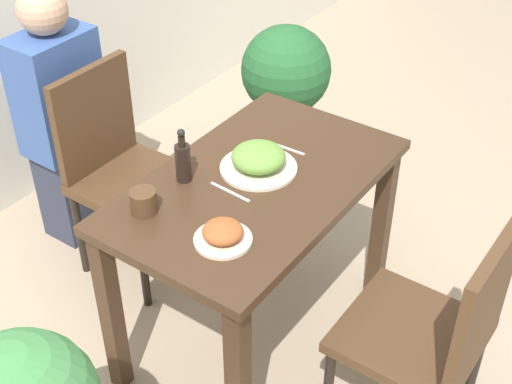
% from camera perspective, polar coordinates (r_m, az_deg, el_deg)
% --- Properties ---
extents(ground_plane, '(16.00, 16.00, 0.00)m').
position_cam_1_polar(ground_plane, '(2.89, 0.00, -11.20)').
color(ground_plane, tan).
extents(dining_table, '(1.06, 0.64, 0.75)m').
position_cam_1_polar(dining_table, '(2.46, 0.00, -1.48)').
color(dining_table, '#3D2819').
rests_on(dining_table, ground_plane).
extents(chair_near, '(0.42, 0.42, 0.90)m').
position_cam_1_polar(chair_near, '(2.28, 14.30, -10.66)').
color(chair_near, '#4C331E').
rests_on(chair_near, ground_plane).
extents(chair_far, '(0.42, 0.42, 0.90)m').
position_cam_1_polar(chair_far, '(2.95, -10.89, 2.33)').
color(chair_far, '#4C331E').
rests_on(chair_far, ground_plane).
extents(food_plate, '(0.27, 0.27, 0.09)m').
position_cam_1_polar(food_plate, '(2.41, 0.20, 2.62)').
color(food_plate, beige).
rests_on(food_plate, dining_table).
extents(side_plate, '(0.18, 0.18, 0.07)m').
position_cam_1_polar(side_plate, '(2.12, -2.67, -3.37)').
color(side_plate, beige).
rests_on(side_plate, dining_table).
extents(drink_cup, '(0.08, 0.08, 0.08)m').
position_cam_1_polar(drink_cup, '(2.25, -8.99, -0.77)').
color(drink_cup, '#4C331E').
rests_on(drink_cup, dining_table).
extents(sauce_bottle, '(0.05, 0.05, 0.20)m').
position_cam_1_polar(sauce_bottle, '(2.36, -5.86, 2.51)').
color(sauce_bottle, black).
rests_on(sauce_bottle, dining_table).
extents(fork_utensil, '(0.02, 0.16, 0.00)m').
position_cam_1_polar(fork_utensil, '(2.33, -2.09, 0.00)').
color(fork_utensil, silver).
rests_on(fork_utensil, dining_table).
extents(spoon_utensil, '(0.01, 0.16, 0.00)m').
position_cam_1_polar(spoon_utensil, '(2.55, 2.30, 3.57)').
color(spoon_utensil, silver).
rests_on(spoon_utensil, dining_table).
extents(potted_plant_right, '(0.42, 0.42, 0.84)m').
position_cam_1_polar(potted_plant_right, '(3.39, 2.38, 8.54)').
color(potted_plant_right, '#51331E').
rests_on(potted_plant_right, ground_plane).
extents(person_figure, '(0.34, 0.22, 1.17)m').
position_cam_1_polar(person_figure, '(3.15, -15.21, 5.61)').
color(person_figure, '#2D3347').
rests_on(person_figure, ground_plane).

